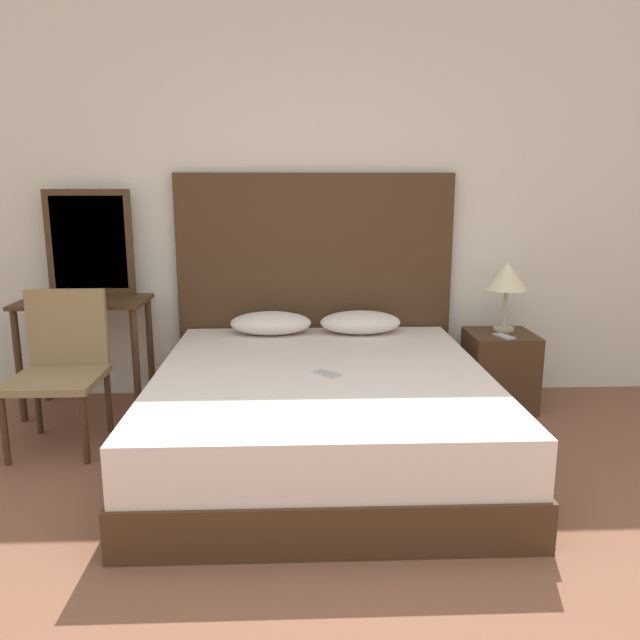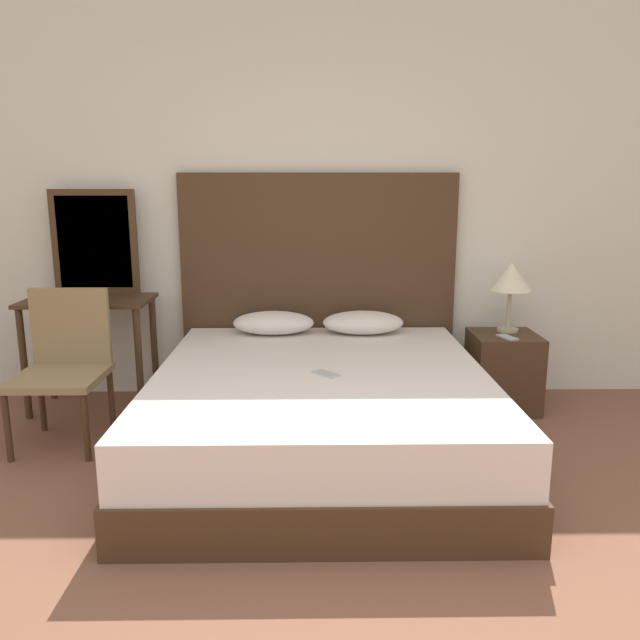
% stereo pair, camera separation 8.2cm
% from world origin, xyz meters
% --- Properties ---
extents(wall_back, '(10.00, 0.06, 2.70)m').
position_xyz_m(wall_back, '(0.00, 2.80, 1.35)').
color(wall_back, silver).
rests_on(wall_back, ground_plane).
extents(bed, '(1.80, 2.04, 0.49)m').
position_xyz_m(bed, '(-0.00, 1.68, 0.24)').
color(bed, '#422B19').
rests_on(bed, ground_plane).
extents(headboard, '(1.89, 0.05, 1.54)m').
position_xyz_m(headboard, '(-0.00, 2.73, 0.77)').
color(headboard, '#422B19').
rests_on(headboard, ground_plane).
extents(pillow_left, '(0.54, 0.30, 0.15)m').
position_xyz_m(pillow_left, '(-0.30, 2.50, 0.57)').
color(pillow_left, silver).
rests_on(pillow_left, bed).
extents(pillow_right, '(0.54, 0.30, 0.15)m').
position_xyz_m(pillow_right, '(0.30, 2.50, 0.57)').
color(pillow_right, silver).
rests_on(pillow_right, bed).
extents(phone_on_bed, '(0.15, 0.16, 0.01)m').
position_xyz_m(phone_on_bed, '(0.03, 1.58, 0.49)').
color(phone_on_bed, '#B7B7BC').
rests_on(phone_on_bed, bed).
extents(nightstand, '(0.42, 0.42, 0.51)m').
position_xyz_m(nightstand, '(1.22, 2.40, 0.25)').
color(nightstand, '#422B19').
rests_on(nightstand, ground_plane).
extents(table_lamp, '(0.27, 0.27, 0.46)m').
position_xyz_m(table_lamp, '(1.26, 2.48, 0.87)').
color(table_lamp, tan).
rests_on(table_lamp, nightstand).
extents(phone_on_nightstand, '(0.12, 0.16, 0.01)m').
position_xyz_m(phone_on_nightstand, '(1.20, 2.29, 0.51)').
color(phone_on_nightstand, '#B7B7BC').
rests_on(phone_on_nightstand, nightstand).
extents(vanity_desk, '(0.80, 0.47, 0.74)m').
position_xyz_m(vanity_desk, '(-1.50, 2.45, 0.59)').
color(vanity_desk, '#422B19').
rests_on(vanity_desk, ground_plane).
extents(vanity_mirror, '(0.57, 0.03, 0.69)m').
position_xyz_m(vanity_mirror, '(-1.50, 2.66, 1.09)').
color(vanity_mirror, '#422B19').
rests_on(vanity_mirror, vanity_desk).
extents(chair, '(0.48, 0.50, 0.87)m').
position_xyz_m(chair, '(-1.47, 1.93, 0.48)').
color(chair, olive).
rests_on(chair, ground_plane).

